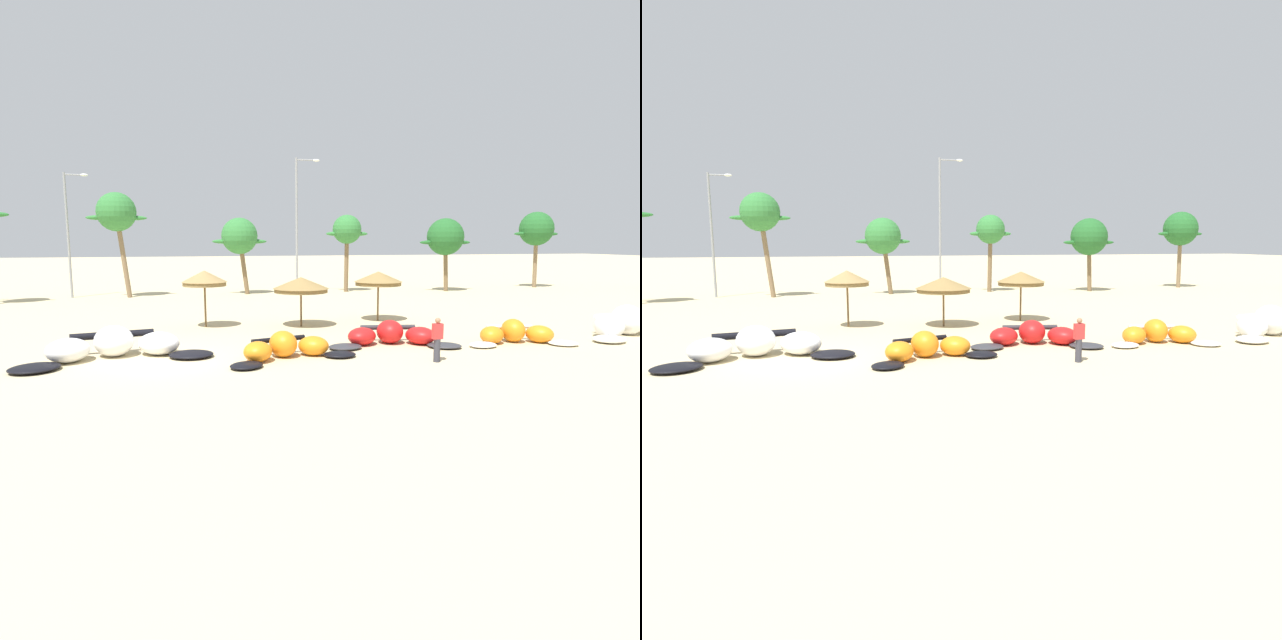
% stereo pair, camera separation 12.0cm
% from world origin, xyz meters
% --- Properties ---
extents(ground_plane, '(260.00, 260.00, 0.00)m').
position_xyz_m(ground_plane, '(0.00, 0.00, 0.00)').
color(ground_plane, beige).
extents(kite_left, '(7.18, 3.92, 1.17)m').
position_xyz_m(kite_left, '(-1.94, 1.10, 0.45)').
color(kite_left, black).
rests_on(kite_left, ground).
extents(kite_left_of_center, '(5.08, 3.03, 0.99)m').
position_xyz_m(kite_left_of_center, '(4.26, -0.55, 0.38)').
color(kite_left_of_center, black).
rests_on(kite_left_of_center, ground).
extents(kite_center, '(5.68, 3.17, 1.00)m').
position_xyz_m(kite_center, '(9.06, 0.94, 0.38)').
color(kite_center, '#333338').
rests_on(kite_center, ground).
extents(kite_right_of_center, '(4.91, 2.60, 1.01)m').
position_xyz_m(kite_right_of_center, '(14.35, -0.08, 0.39)').
color(kite_right_of_center, white).
rests_on(kite_right_of_center, ground).
extents(kite_right, '(6.45, 3.06, 1.40)m').
position_xyz_m(kite_right, '(20.62, 0.07, 0.54)').
color(kite_right, white).
rests_on(kite_right, ground).
extents(beach_umbrella_near_van, '(2.27, 2.27, 2.88)m').
position_xyz_m(beach_umbrella_near_van, '(1.65, 7.50, 2.49)').
color(beach_umbrella_near_van, brown).
rests_on(beach_umbrella_near_van, ground).
extents(beach_umbrella_middle, '(2.86, 2.86, 2.53)m').
position_xyz_m(beach_umbrella_middle, '(6.40, 6.57, 2.14)').
color(beach_umbrella_middle, brown).
rests_on(beach_umbrella_middle, ground).
extents(beach_umbrella_near_palms, '(2.62, 2.62, 2.70)m').
position_xyz_m(beach_umbrella_near_palms, '(10.90, 7.44, 2.32)').
color(beach_umbrella_near_palms, brown).
rests_on(beach_umbrella_near_palms, ground).
extents(person_near_kites, '(0.36, 0.24, 1.62)m').
position_xyz_m(person_near_kites, '(9.43, -2.51, 0.82)').
color(person_near_kites, '#383842').
rests_on(person_near_kites, ground).
extents(palm_left_of_gap, '(4.39, 2.92, 7.95)m').
position_xyz_m(palm_left_of_gap, '(-4.08, 23.52, 6.37)').
color(palm_left_of_gap, '#7F6647').
rests_on(palm_left_of_gap, ground).
extents(palm_center_left, '(4.38, 2.92, 6.18)m').
position_xyz_m(palm_center_left, '(5.14, 23.79, 4.65)').
color(palm_center_left, brown).
rests_on(palm_center_left, ground).
extents(palm_center_right, '(3.67, 2.45, 6.51)m').
position_xyz_m(palm_center_right, '(14.19, 23.77, 5.16)').
color(palm_center_right, brown).
rests_on(palm_center_right, ground).
extents(palm_right_of_gap, '(4.73, 3.16, 6.25)m').
position_xyz_m(palm_right_of_gap, '(22.51, 22.11, 4.61)').
color(palm_right_of_gap, brown).
rests_on(palm_right_of_gap, ground).
extents(palm_right, '(4.65, 3.10, 6.98)m').
position_xyz_m(palm_right, '(32.43, 23.42, 5.36)').
color(palm_right, '#7F6647').
rests_on(palm_right, ground).
extents(lamppost_west_center, '(1.77, 0.24, 9.38)m').
position_xyz_m(lamppost_west_center, '(-7.59, 24.45, 5.23)').
color(lamppost_west_center, gray).
rests_on(lamppost_west_center, ground).
extents(lamppost_east_center, '(2.00, 0.24, 10.83)m').
position_xyz_m(lamppost_east_center, '(9.74, 22.64, 5.99)').
color(lamppost_east_center, gray).
rests_on(lamppost_east_center, ground).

